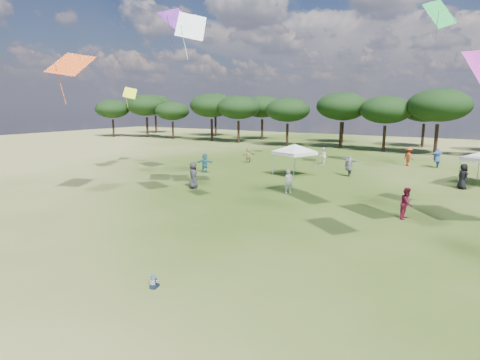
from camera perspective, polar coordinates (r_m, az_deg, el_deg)
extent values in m
plane|color=#3A5218|center=(12.08, -16.80, -18.65)|extent=(140.00, 140.00, 0.00)
cylinder|color=black|center=(75.96, -17.56, 7.05)|extent=(0.35, 0.35, 3.09)
ellipsoid|color=black|center=(75.85, -17.71, 9.61)|extent=(6.01, 6.01, 3.24)
cylinder|color=black|center=(72.82, -13.05, 7.30)|extent=(0.40, 0.40, 3.51)
ellipsoid|color=black|center=(72.70, -13.18, 10.33)|extent=(6.82, 6.82, 3.68)
cylinder|color=black|center=(68.87, -9.52, 6.99)|extent=(0.33, 0.33, 2.92)
ellipsoid|color=black|center=(68.74, -9.60, 9.66)|extent=(5.67, 5.67, 3.06)
cylinder|color=black|center=(64.13, -4.03, 7.10)|extent=(0.40, 0.40, 3.49)
ellipsoid|color=black|center=(64.00, -4.07, 10.54)|extent=(6.79, 6.79, 3.66)
cylinder|color=black|center=(61.06, -0.21, 6.86)|extent=(0.38, 0.38, 3.32)
ellipsoid|color=black|center=(60.92, -0.21, 10.28)|extent=(6.44, 6.44, 3.47)
cylinder|color=black|center=(56.47, 6.73, 6.38)|extent=(0.36, 0.36, 3.14)
ellipsoid|color=black|center=(56.31, 6.81, 9.89)|extent=(6.11, 6.11, 3.29)
cylinder|color=black|center=(55.31, 14.14, 6.20)|extent=(0.40, 0.40, 3.46)
ellipsoid|color=black|center=(55.16, 14.33, 10.15)|extent=(6.73, 6.73, 3.63)
cylinder|color=black|center=(52.73, 19.80, 5.54)|extent=(0.37, 0.37, 3.21)
ellipsoid|color=black|center=(52.56, 20.05, 9.38)|extent=(6.24, 6.24, 3.36)
cylinder|color=black|center=(51.40, 26.10, 5.16)|extent=(0.41, 0.41, 3.56)
ellipsoid|color=black|center=(51.24, 26.46, 9.51)|extent=(6.91, 6.91, 3.73)
cylinder|color=black|center=(83.31, -11.87, 7.77)|extent=(0.41, 0.41, 3.56)
ellipsoid|color=black|center=(83.21, -11.98, 10.46)|extent=(6.92, 6.92, 3.73)
cylinder|color=black|center=(73.76, -3.49, 7.64)|extent=(0.41, 0.41, 3.62)
ellipsoid|color=black|center=(73.65, -3.52, 10.73)|extent=(7.03, 7.03, 3.79)
cylinder|color=black|center=(66.47, 3.16, 7.19)|extent=(0.39, 0.39, 3.37)
ellipsoid|color=black|center=(66.34, 3.20, 10.38)|extent=(6.54, 6.54, 3.53)
cylinder|color=black|center=(63.10, 14.35, 6.56)|extent=(0.36, 0.36, 3.11)
ellipsoid|color=black|center=(62.96, 14.49, 9.67)|extent=(6.05, 6.05, 3.26)
cylinder|color=black|center=(59.95, 24.57, 5.76)|extent=(0.37, 0.37, 3.20)
ellipsoid|color=black|center=(59.81, 24.83, 9.11)|extent=(6.21, 6.21, 3.35)
cylinder|color=gray|center=(33.14, 4.68, 2.31)|extent=(0.06, 0.06, 1.96)
cylinder|color=gray|center=(31.30, 7.63, 1.75)|extent=(0.06, 0.06, 1.96)
cylinder|color=gray|center=(34.79, 7.82, 2.65)|extent=(0.06, 0.06, 1.96)
cylinder|color=gray|center=(33.05, 10.79, 2.13)|extent=(0.06, 0.06, 1.96)
cube|color=silver|center=(32.92, 7.77, 3.82)|extent=(3.48, 3.48, 0.25)
pyramid|color=silver|center=(32.85, 7.80, 5.08)|extent=(4.98, 4.98, 0.60)
cylinder|color=gray|center=(33.38, 28.73, 1.08)|extent=(0.06, 0.06, 1.97)
cylinder|color=gray|center=(36.05, 30.79, 1.51)|extent=(0.06, 0.06, 1.97)
cube|color=black|center=(13.61, -12.18, -14.56)|extent=(0.24, 0.24, 0.15)
cube|color=black|center=(13.77, -12.15, -14.42)|extent=(0.12, 0.19, 0.08)
cube|color=black|center=(13.71, -11.65, -14.50)|extent=(0.12, 0.19, 0.08)
cube|color=white|center=(13.55, -12.20, -13.94)|extent=(0.21, 0.18, 0.19)
cylinder|color=white|center=(13.64, -12.55, -13.78)|extent=(0.11, 0.19, 0.12)
cylinder|color=white|center=(13.54, -11.65, -13.93)|extent=(0.11, 0.19, 0.12)
sphere|color=#E0B293|center=(13.49, -12.23, -13.44)|extent=(0.13, 0.13, 0.13)
cone|color=teal|center=(13.48, -12.23, -13.32)|extent=(0.22, 0.22, 0.02)
cylinder|color=teal|center=(13.47, -12.24, -13.20)|extent=(0.14, 0.14, 0.06)
imported|color=#978552|center=(40.28, 1.21, 3.56)|extent=(1.32, 1.36, 1.55)
imported|color=maroon|center=(22.29, 22.62, -3.08)|extent=(0.72, 0.87, 1.64)
imported|color=navy|center=(41.32, 26.23, 2.82)|extent=(1.36, 2.31, 1.82)
imported|color=#535258|center=(33.75, 15.23, 1.92)|extent=(2.11, 1.62, 1.73)
imported|color=black|center=(31.74, 29.14, 0.44)|extent=(1.01, 1.03, 1.79)
imported|color=#A2391B|center=(41.36, 22.87, 3.09)|extent=(1.33, 1.28, 1.82)
imported|color=white|center=(39.86, 11.68, 3.35)|extent=(0.79, 0.93, 1.68)
imported|color=#296C7D|center=(34.63, -5.03, 2.42)|extent=(1.61, 1.00, 1.66)
imported|color=silver|center=(26.71, 6.93, -0.20)|extent=(0.68, 0.67, 1.58)
imported|color=#28282D|center=(28.15, -6.66, 0.67)|extent=(1.00, 1.09, 1.88)
plane|color=#6B269B|center=(30.43, -9.04, 21.79)|extent=(2.79, 2.41, 2.00)
plane|color=#E2FF1A|center=(38.89, -15.38, 11.85)|extent=(1.59, 1.86, 1.23)
plane|color=#F7581D|center=(25.04, -22.93, 14.94)|extent=(2.78, 2.84, 1.59)
plane|color=green|center=(37.25, 26.50, 20.41)|extent=(2.87, 2.18, 2.70)
plane|color=white|center=(24.26, -7.00, 20.89)|extent=(2.20, 2.47, 1.88)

